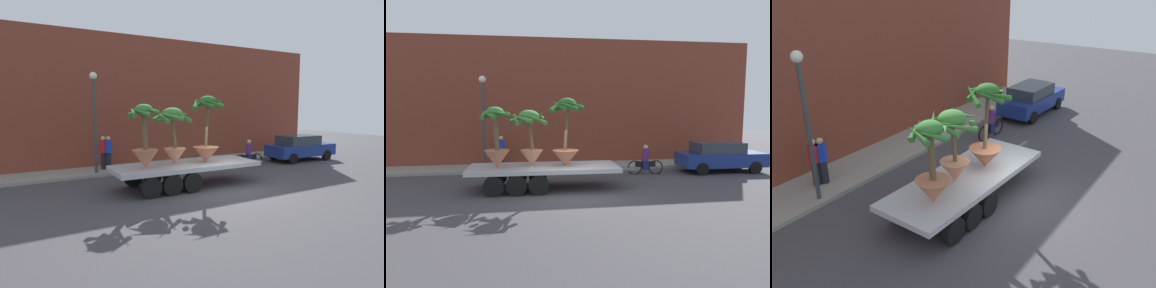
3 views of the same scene
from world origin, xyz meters
TOP-DOWN VIEW (x-y plane):
  - ground_plane at (0.00, 0.00)m, footprint 60.00×60.00m
  - sidewalk at (0.00, 6.10)m, footprint 24.00×2.20m
  - building_facade at (0.00, 7.80)m, footprint 24.00×1.20m
  - flatbed_trailer at (-1.37, 1.36)m, footprint 7.25×2.37m
  - potted_palm_rear at (-1.65, 1.44)m, footprint 1.64×1.76m
  - potted_palm_middle at (-0.17, 1.22)m, footprint 1.57×1.50m
  - potted_palm_front at (-3.01, 1.17)m, footprint 1.24×1.25m
  - cyclist at (4.22, 3.65)m, footprint 1.84×0.37m
  - parked_car at (8.33, 3.66)m, footprint 4.50×1.90m
  - pedestrian_near_gate at (-3.08, 6.03)m, footprint 0.36×0.36m
  - pedestrian_far_left at (-3.31, 6.15)m, footprint 0.36×0.36m
  - street_lamp at (-3.90, 5.30)m, footprint 0.36×0.36m

SIDE VIEW (x-z plane):
  - ground_plane at x=0.00m, z-range 0.00..0.00m
  - sidewalk at x=0.00m, z-range 0.00..0.15m
  - cyclist at x=4.22m, z-range -0.10..1.44m
  - flatbed_trailer at x=-1.37m, z-range 0.28..1.26m
  - parked_car at x=8.33m, z-range 0.04..1.62m
  - pedestrian_near_gate at x=-3.08m, z-range 0.19..1.90m
  - pedestrian_far_left at x=-3.31m, z-range 0.19..1.90m
  - potted_palm_front at x=-3.01m, z-range 0.78..3.26m
  - potted_palm_middle at x=-0.17m, z-range 0.77..3.62m
  - potted_palm_rear at x=-1.65m, z-range 1.04..3.38m
  - street_lamp at x=-3.90m, z-range 0.82..5.65m
  - building_facade at x=0.00m, z-range 0.00..7.32m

